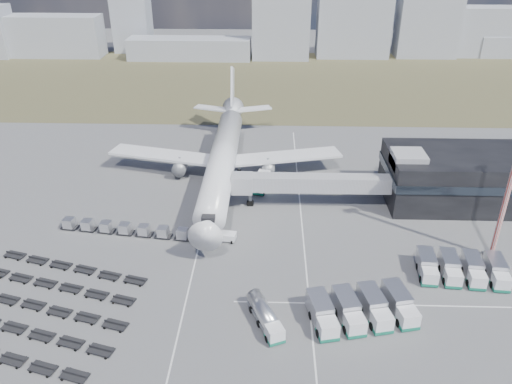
{
  "coord_description": "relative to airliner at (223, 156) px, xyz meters",
  "views": [
    {
      "loc": [
        10.05,
        -64.46,
        48.28
      ],
      "look_at": [
        7.4,
        18.59,
        4.0
      ],
      "focal_mm": 35.0,
      "sensor_mm": 36.0,
      "label": 1
    }
  ],
  "objects": [
    {
      "name": "ground",
      "position": [
        0.0,
        -32.38,
        -5.29
      ],
      "size": [
        420.0,
        420.0,
        0.0
      ],
      "primitive_type": "plane",
      "color": "#565659",
      "rests_on": "ground"
    },
    {
      "name": "lane_markings",
      "position": [
        9.77,
        -29.38,
        -5.29
      ],
      "size": [
        47.12,
        110.0,
        0.01
      ],
      "color": "silver",
      "rests_on": "ground"
    },
    {
      "name": "catering_truck",
      "position": [
        8.2,
        -5.03,
        -3.81
      ],
      "size": [
        4.03,
        6.75,
        2.9
      ],
      "rotation": [
        0.0,
        0.0,
        -0.24
      ],
      "color": "white",
      "rests_on": "ground"
    },
    {
      "name": "baggage_dollies",
      "position": [
        -23.79,
        -42.77,
        -4.89
      ],
      "size": [
        33.43,
        27.42,
        0.8
      ],
      "rotation": [
        0.0,
        0.0,
        -0.27
      ],
      "color": "black",
      "rests_on": "ground"
    },
    {
      "name": "airliner",
      "position": [
        0.0,
        0.0,
        0.0
      ],
      "size": [
        51.59,
        64.53,
        17.62
      ],
      "color": "white",
      "rests_on": "ground"
    },
    {
      "name": "skyline",
      "position": [
        -4.23,
        116.47,
        4.05
      ],
      "size": [
        303.97,
        26.33,
        24.69
      ],
      "color": "#989CA6",
      "rests_on": "ground"
    },
    {
      "name": "service_trucks_far",
      "position": [
        39.9,
        -33.37,
        -3.74
      ],
      "size": [
        13.5,
        8.32,
        2.86
      ],
      "rotation": [
        0.0,
        0.0,
        -0.1
      ],
      "color": "white",
      "rests_on": "ground"
    },
    {
      "name": "jet_bridge",
      "position": [
        15.9,
        -11.95,
        -0.24
      ],
      "size": [
        30.3,
        3.8,
        7.05
      ],
      "color": "#939399",
      "rests_on": "ground"
    },
    {
      "name": "grass_strip",
      "position": [
        0.0,
        77.62,
        -5.29
      ],
      "size": [
        420.0,
        90.0,
        0.01
      ],
      "primitive_type": "cube",
      "color": "brown",
      "rests_on": "ground"
    },
    {
      "name": "uld_row",
      "position": [
        -15.54,
        -22.88,
        -4.18
      ],
      "size": [
        24.06,
        4.97,
        1.86
      ],
      "rotation": [
        0.0,
        0.0,
        -0.13
      ],
      "color": "black",
      "rests_on": "ground"
    },
    {
      "name": "service_trucks_near",
      "position": [
        22.93,
        -43.28,
        -3.61
      ],
      "size": [
        15.28,
        10.47,
        3.1
      ],
      "rotation": [
        0.0,
        0.0,
        0.21
      ],
      "color": "white",
      "rests_on": "ground"
    },
    {
      "name": "terminal",
      "position": [
        47.77,
        -8.41,
        -0.04
      ],
      "size": [
        30.4,
        16.4,
        11.0
      ],
      "color": "black",
      "rests_on": "ground"
    },
    {
      "name": "floodlight_mast",
      "position": [
        46.81,
        -27.73,
        9.23
      ],
      "size": [
        2.72,
        2.24,
        28.97
      ],
      "rotation": [
        0.0,
        0.0,
        0.42
      ],
      "color": "#AF261C",
      "rests_on": "ground"
    },
    {
      "name": "pushback_tug",
      "position": [
        2.55,
        -24.38,
        -4.53
      ],
      "size": [
        3.67,
        2.47,
        1.51
      ],
      "primitive_type": "cube",
      "rotation": [
        0.0,
        0.0,
        -0.18
      ],
      "color": "white",
      "rests_on": "ground"
    },
    {
      "name": "fuel_tanker",
      "position": [
        9.66,
        -44.88,
        -3.86
      ],
      "size": [
        5.5,
        9.06,
        2.87
      ],
      "rotation": [
        0.0,
        0.0,
        0.4
      ],
      "color": "white",
      "rests_on": "ground"
    }
  ]
}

